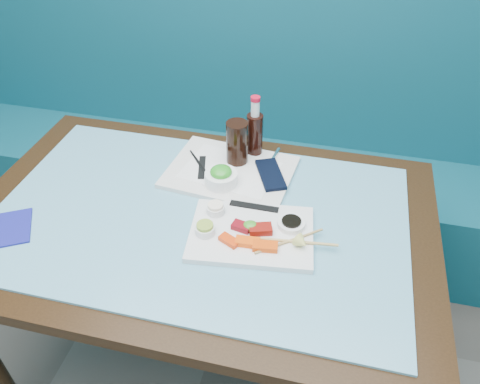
% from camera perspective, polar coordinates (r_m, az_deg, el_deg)
% --- Properties ---
extents(booth_bench, '(3.00, 0.56, 1.17)m').
position_cam_1_polar(booth_bench, '(2.28, 1.84, 3.91)').
color(booth_bench, '#0E4D5D').
rests_on(booth_bench, ground).
extents(dining_table, '(1.40, 0.90, 0.75)m').
position_cam_1_polar(dining_table, '(1.47, -4.85, -5.44)').
color(dining_table, black).
rests_on(dining_table, ground).
extents(glass_top, '(1.22, 0.76, 0.01)m').
position_cam_1_polar(glass_top, '(1.41, -5.04, -2.93)').
color(glass_top, '#5C9EB9').
rests_on(glass_top, dining_table).
extents(sashimi_plate, '(0.37, 0.29, 0.02)m').
position_cam_1_polar(sashimi_plate, '(1.33, 1.40, -5.13)').
color(sashimi_plate, white).
rests_on(sashimi_plate, glass_top).
extents(salmon_left, '(0.07, 0.05, 0.01)m').
position_cam_1_polar(salmon_left, '(1.29, -1.31, -5.93)').
color(salmon_left, red).
rests_on(salmon_left, sashimi_plate).
extents(salmon_mid, '(0.07, 0.04, 0.02)m').
position_cam_1_polar(salmon_mid, '(1.28, 0.92, -6.11)').
color(salmon_mid, '#FA4F0A').
rests_on(salmon_mid, sashimi_plate).
extents(salmon_right, '(0.07, 0.04, 0.02)m').
position_cam_1_polar(salmon_right, '(1.27, 3.09, -6.64)').
color(salmon_right, '#E44609').
rests_on(salmon_right, sashimi_plate).
extents(tuna_left, '(0.06, 0.04, 0.02)m').
position_cam_1_polar(tuna_left, '(1.32, 0.18, -4.23)').
color(tuna_left, maroon).
rests_on(tuna_left, sashimi_plate).
extents(tuna_right, '(0.07, 0.06, 0.02)m').
position_cam_1_polar(tuna_right, '(1.31, 2.52, -4.56)').
color(tuna_right, maroon).
rests_on(tuna_right, sashimi_plate).
extents(seaweed_garnish, '(0.05, 0.05, 0.02)m').
position_cam_1_polar(seaweed_garnish, '(1.32, 1.29, -4.15)').
color(seaweed_garnish, '#388F21').
rests_on(seaweed_garnish, sashimi_plate).
extents(ramekin_wasabi, '(0.07, 0.07, 0.02)m').
position_cam_1_polar(ramekin_wasabi, '(1.31, -4.27, -4.62)').
color(ramekin_wasabi, white).
rests_on(ramekin_wasabi, sashimi_plate).
extents(wasabi_fill, '(0.05, 0.05, 0.01)m').
position_cam_1_polar(wasabi_fill, '(1.30, -4.31, -4.10)').
color(wasabi_fill, '#86A535').
rests_on(wasabi_fill, ramekin_wasabi).
extents(ramekin_ginger, '(0.07, 0.07, 0.02)m').
position_cam_1_polar(ramekin_ginger, '(1.37, -2.99, -2.14)').
color(ramekin_ginger, white).
rests_on(ramekin_ginger, sashimi_plate).
extents(ginger_fill, '(0.05, 0.05, 0.01)m').
position_cam_1_polar(ginger_fill, '(1.36, -3.01, -1.64)').
color(ginger_fill, white).
rests_on(ginger_fill, ramekin_ginger).
extents(soy_dish, '(0.09, 0.09, 0.02)m').
position_cam_1_polar(soy_dish, '(1.34, 6.27, -3.87)').
color(soy_dish, white).
rests_on(soy_dish, sashimi_plate).
extents(soy_fill, '(0.07, 0.07, 0.01)m').
position_cam_1_polar(soy_fill, '(1.33, 6.30, -3.54)').
color(soy_fill, black).
rests_on(soy_fill, soy_dish).
extents(lemon_wedge, '(0.05, 0.05, 0.04)m').
position_cam_1_polar(lemon_wedge, '(1.27, 7.54, -6.15)').
color(lemon_wedge, '#E1DA6A').
rests_on(lemon_wedge, sashimi_plate).
extents(chopstick_sleeve, '(0.15, 0.02, 0.00)m').
position_cam_1_polar(chopstick_sleeve, '(1.40, 1.73, -1.76)').
color(chopstick_sleeve, black).
rests_on(chopstick_sleeve, sashimi_plate).
extents(wooden_chopstick_a, '(0.17, 0.14, 0.01)m').
position_cam_1_polar(wooden_chopstick_a, '(1.30, 6.04, -5.96)').
color(wooden_chopstick_a, '#A4854D').
rests_on(wooden_chopstick_a, sashimi_plate).
extents(wooden_chopstick_b, '(0.25, 0.04, 0.01)m').
position_cam_1_polar(wooden_chopstick_b, '(1.30, 6.48, -6.01)').
color(wooden_chopstick_b, tan).
rests_on(wooden_chopstick_b, sashimi_plate).
extents(serving_tray, '(0.43, 0.34, 0.02)m').
position_cam_1_polar(serving_tray, '(1.55, -1.19, 2.46)').
color(serving_tray, silver).
rests_on(serving_tray, glass_top).
extents(paper_placemat, '(0.33, 0.26, 0.00)m').
position_cam_1_polar(paper_placemat, '(1.54, -1.20, 2.71)').
color(paper_placemat, white).
rests_on(paper_placemat, serving_tray).
extents(seaweed_bowl, '(0.13, 0.13, 0.04)m').
position_cam_1_polar(seaweed_bowl, '(1.48, -2.31, 1.68)').
color(seaweed_bowl, white).
rests_on(seaweed_bowl, serving_tray).
extents(seaweed_salad, '(0.09, 0.09, 0.03)m').
position_cam_1_polar(seaweed_salad, '(1.46, -2.33, 2.49)').
color(seaweed_salad, '#289322').
rests_on(seaweed_salad, seaweed_bowl).
extents(cola_glass, '(0.09, 0.09, 0.15)m').
position_cam_1_polar(cola_glass, '(1.54, -0.36, 6.04)').
color(cola_glass, black).
rests_on(cola_glass, serving_tray).
extents(navy_pouch, '(0.13, 0.18, 0.01)m').
position_cam_1_polar(navy_pouch, '(1.52, 3.74, 2.15)').
color(navy_pouch, black).
rests_on(navy_pouch, serving_tray).
extents(fork, '(0.03, 0.10, 0.01)m').
position_cam_1_polar(fork, '(1.60, 4.22, 4.38)').
color(fork, white).
rests_on(fork, serving_tray).
extents(black_chopstick_a, '(0.13, 0.16, 0.01)m').
position_cam_1_polar(black_chopstick_a, '(1.56, -4.82, 3.05)').
color(black_chopstick_a, black).
rests_on(black_chopstick_a, serving_tray).
extents(black_chopstick_b, '(0.15, 0.17, 0.01)m').
position_cam_1_polar(black_chopstick_b, '(1.56, -4.54, 3.01)').
color(black_chopstick_b, black).
rests_on(black_chopstick_b, serving_tray).
extents(tray_sleeve, '(0.05, 0.13, 0.00)m').
position_cam_1_polar(tray_sleeve, '(1.56, -4.67, 3.00)').
color(tray_sleeve, black).
rests_on(tray_sleeve, serving_tray).
extents(cola_bottle_body, '(0.07, 0.07, 0.16)m').
position_cam_1_polar(cola_bottle_body, '(1.60, 1.79, 6.84)').
color(cola_bottle_body, black).
rests_on(cola_bottle_body, glass_top).
extents(cola_bottle_neck, '(0.04, 0.04, 0.05)m').
position_cam_1_polar(cola_bottle_neck, '(1.54, 1.87, 10.17)').
color(cola_bottle_neck, white).
rests_on(cola_bottle_neck, cola_bottle_body).
extents(cola_bottle_cap, '(0.03, 0.03, 0.01)m').
position_cam_1_polar(cola_bottle_cap, '(1.53, 1.90, 11.29)').
color(cola_bottle_cap, red).
rests_on(cola_bottle_cap, cola_bottle_neck).
extents(blue_napkin, '(0.20, 0.20, 0.01)m').
position_cam_1_polar(blue_napkin, '(1.51, -26.84, -4.09)').
color(blue_napkin, navy).
rests_on(blue_napkin, glass_top).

